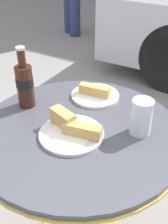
% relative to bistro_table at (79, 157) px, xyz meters
% --- Properties ---
extents(bistro_table, '(0.78, 0.78, 0.69)m').
position_rel_bistro_table_xyz_m(bistro_table, '(0.00, 0.00, 0.00)').
color(bistro_table, gold).
rests_on(bistro_table, ground_plane).
extents(cola_bottle_left, '(0.07, 0.07, 0.25)m').
position_rel_bistro_table_xyz_m(cola_bottle_left, '(-0.27, 0.03, 0.24)').
color(cola_bottle_left, '#3D1E14').
rests_on(cola_bottle_left, bistro_table).
extents(drinking_glass, '(0.08, 0.08, 0.14)m').
position_rel_bistro_table_xyz_m(drinking_glass, '(0.20, 0.09, 0.21)').
color(drinking_glass, black).
rests_on(drinking_glass, bistro_table).
extents(lunch_plate_near, '(0.23, 0.23, 0.07)m').
position_rel_bistro_table_xyz_m(lunch_plate_near, '(-0.01, -0.04, 0.16)').
color(lunch_plate_near, silver).
rests_on(lunch_plate_near, bistro_table).
extents(lunch_plate_far, '(0.21, 0.21, 0.06)m').
position_rel_bistro_table_xyz_m(lunch_plate_far, '(-0.06, 0.23, 0.16)').
color(lunch_plate_far, silver).
rests_on(lunch_plate_far, bistro_table).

